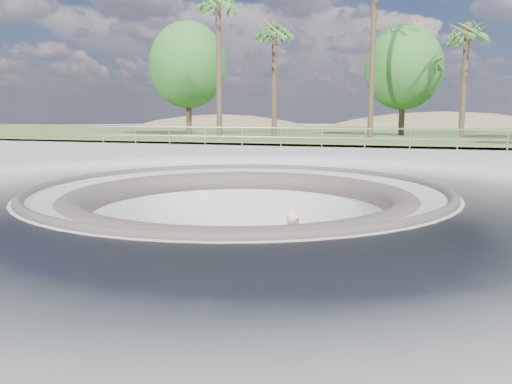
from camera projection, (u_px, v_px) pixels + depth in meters
The scene contains 12 objects.
ground at pixel (239, 188), 12.39m from camera, with size 180.00×180.00×0.00m, color #989994.
skate_bowl at pixel (240, 260), 12.68m from camera, with size 14.00×14.00×4.10m.
grass_strip at pixel (364, 132), 44.45m from camera, with size 180.00×36.00×0.12m.
distant_hills at pixel (407, 181), 66.34m from camera, with size 103.20×45.00×28.60m.
safety_railing at pixel (322, 138), 23.61m from camera, with size 25.00×0.06×1.03m.
skateboard at pixel (294, 291), 10.48m from camera, with size 0.76×0.32×0.08m.
skater at pixel (294, 251), 10.35m from camera, with size 0.61×0.40×1.67m, color beige.
palm_a at pixel (218, 5), 31.46m from camera, with size 2.60×2.60×9.81m.
palm_b at pixel (275, 33), 34.88m from camera, with size 2.60×2.60×8.54m.
palm_d at pixel (467, 34), 31.89m from camera, with size 2.60×2.60×7.96m.
bushy_tree_left at pixel (188, 65), 38.47m from camera, with size 6.04×5.49×8.71m.
bushy_tree_mid at pixel (404, 68), 36.20m from camera, with size 5.57×5.06×8.04m.
Camera 1 is at (4.02, -11.59, 1.83)m, focal length 35.00 mm.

